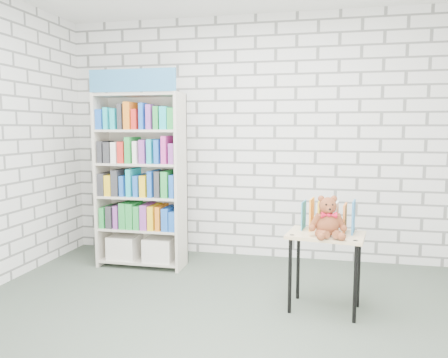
# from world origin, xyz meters

# --- Properties ---
(ground) EXTENTS (4.50, 4.50, 0.00)m
(ground) POSITION_xyz_m (0.00, 0.00, 0.00)
(ground) COLOR #3F4B3F
(ground) RESTS_ON ground
(room_shell) EXTENTS (4.52, 4.02, 2.81)m
(room_shell) POSITION_xyz_m (0.00, 0.00, 1.78)
(room_shell) COLOR silver
(room_shell) RESTS_ON ground
(bookshelf) EXTENTS (0.94, 0.37, 2.12)m
(bookshelf) POSITION_xyz_m (-1.15, 1.36, 0.96)
(bookshelf) COLOR beige
(bookshelf) RESTS_ON ground
(display_table) EXTENTS (0.67, 0.51, 0.65)m
(display_table) POSITION_xyz_m (0.81, 0.55, 0.56)
(display_table) COLOR tan
(display_table) RESTS_ON ground
(table_books) EXTENTS (0.45, 0.25, 0.25)m
(table_books) POSITION_xyz_m (0.82, 0.65, 0.78)
(table_books) COLOR teal
(table_books) RESTS_ON display_table
(teddy_bear) EXTENTS (0.30, 0.29, 0.33)m
(teddy_bear) POSITION_xyz_m (0.82, 0.45, 0.79)
(teddy_bear) COLOR brown
(teddy_bear) RESTS_ON display_table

